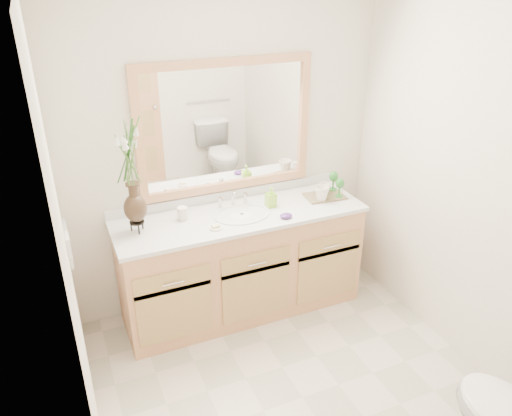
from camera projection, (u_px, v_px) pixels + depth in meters
name	position (u px, v px, depth m)	size (l,w,h in m)	color
floor	(302.00, 397.00, 3.14)	(2.60, 2.60, 0.00)	beige
wall_back	(226.00, 153.00, 3.69)	(2.40, 0.02, 2.40)	beige
wall_left	(72.00, 282.00, 2.19)	(0.02, 2.60, 2.40)	beige
wall_right	(484.00, 193.00, 3.04)	(0.02, 2.60, 2.40)	beige
vanity	(241.00, 264.00, 3.80)	(1.80, 0.55, 0.80)	tan
counter	(241.00, 216.00, 3.62)	(1.84, 0.57, 0.03)	silver
sink	(242.00, 221.00, 3.62)	(0.38, 0.34, 0.23)	white
mirror	(226.00, 127.00, 3.58)	(1.32, 0.04, 0.97)	white
switch_plate	(68.00, 244.00, 2.92)	(0.02, 0.12, 0.12)	white
flower_vase	(130.00, 162.00, 3.16)	(0.18, 0.18, 0.73)	black
tumbler	(183.00, 213.00, 3.51)	(0.07, 0.07, 0.09)	silver
soap_dish	(216.00, 227.00, 3.41)	(0.09, 0.09, 0.03)	silver
soap_bottle	(271.00, 198.00, 3.69)	(0.06, 0.07, 0.14)	#93D832
purple_dish	(286.00, 216.00, 3.55)	(0.09, 0.07, 0.03)	#4B2570
tray	(325.00, 196.00, 3.87)	(0.30, 0.20, 0.01)	brown
mug_left	(322.00, 193.00, 3.77)	(0.11, 0.11, 0.11)	silver
mug_right	(325.00, 188.00, 3.87)	(0.09, 0.09, 0.09)	silver
goblet_front	(340.00, 184.00, 3.81)	(0.07, 0.07, 0.15)	#297B29
goblet_back	(334.00, 177.00, 3.92)	(0.07, 0.07, 0.16)	#297B29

